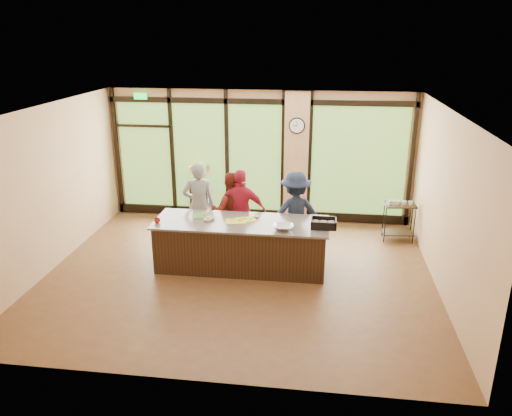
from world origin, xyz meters
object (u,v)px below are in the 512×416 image
(island_base, at_px, (241,246))
(bar_cart, at_px, (399,217))
(roasting_pan, at_px, (323,225))
(flower_stand, at_px, (200,202))
(cook_right, at_px, (295,213))
(cook_left, at_px, (199,205))

(island_base, relative_size, bar_cart, 3.51)
(roasting_pan, height_order, bar_cart, roasting_pan)
(roasting_pan, height_order, flower_stand, roasting_pan)
(cook_right, xyz_separation_m, flower_stand, (-2.32, 1.64, -0.41))
(island_base, bearing_deg, flower_stand, 119.28)
(roasting_pan, xyz_separation_m, flower_stand, (-2.87, 2.52, -0.54))
(cook_right, bearing_deg, flower_stand, -51.66)
(cook_right, relative_size, flower_stand, 1.98)
(roasting_pan, bearing_deg, flower_stand, 137.95)
(roasting_pan, xyz_separation_m, bar_cart, (1.59, 1.80, -0.43))
(island_base, relative_size, cook_right, 1.85)
(roasting_pan, distance_m, flower_stand, 3.86)
(cook_right, height_order, roasting_pan, cook_right)
(bar_cart, bearing_deg, island_base, -156.49)
(island_base, xyz_separation_m, flower_stand, (-1.37, 2.45, -0.02))
(island_base, relative_size, cook_left, 1.72)
(roasting_pan, bearing_deg, cook_left, 158.83)
(island_base, relative_size, roasting_pan, 6.89)
(cook_right, bearing_deg, cook_left, -17.94)
(flower_stand, distance_m, bar_cart, 4.52)
(flower_stand, bearing_deg, bar_cart, -14.12)
(island_base, bearing_deg, bar_cart, 29.17)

